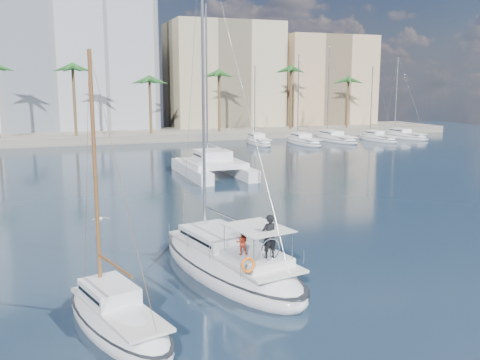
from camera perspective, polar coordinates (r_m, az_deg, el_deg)
name	(u,v)px	position (r m, az deg, el deg)	size (l,w,h in m)	color
ground	(239,246)	(29.92, -0.08, -7.09)	(160.00, 160.00, 0.00)	black
quay	(111,136)	(88.79, -13.61, 4.56)	(120.00, 14.00, 1.20)	gray
building_modern	(27,53)	(100.03, -21.75, 12.42)	(42.00, 16.00, 28.00)	silver
building_beige	(223,78)	(101.93, -1.84, 10.82)	(20.00, 14.00, 20.00)	tan
building_tan_right	(323,83)	(108.04, 8.80, 10.14)	(18.00, 12.00, 18.00)	tan
palm_centre	(111,75)	(84.44, -13.58, 10.87)	(3.60, 3.60, 12.30)	brown
palm_right	(312,76)	(94.58, 7.74, 10.95)	(3.60, 3.60, 12.30)	brown
main_sloop	(229,263)	(25.63, -1.22, -8.85)	(5.83, 11.91, 16.95)	silver
small_sloop	(117,319)	(20.70, -12.97, -14.28)	(4.30, 7.83, 10.74)	silver
catamaran	(213,164)	(52.62, -2.90, 1.70)	(5.73, 11.30, 16.50)	silver
seagull	(101,219)	(34.25, -14.63, -4.01)	(1.12, 0.48, 0.21)	silver
moored_yacht_a	(258,144)	(80.11, 1.97, 3.82)	(2.72, 9.35, 11.90)	silver
moored_yacht_b	(303,144)	(80.96, 6.78, 3.83)	(3.14, 10.78, 13.72)	silver
moored_yacht_c	(335,141)	(85.79, 10.07, 4.10)	(3.55, 12.21, 15.54)	silver
moored_yacht_d	(377,141)	(87.55, 14.43, 4.05)	(2.72, 9.35, 11.90)	silver
moored_yacht_e	(404,138)	(92.94, 17.06, 4.27)	(3.14, 10.78, 13.72)	silver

